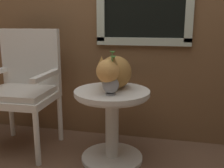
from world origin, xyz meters
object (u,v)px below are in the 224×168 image
object	(u,v)px
cat	(114,72)
wicker_side_table	(112,114)
pewter_vase_with_ivy	(111,82)
wicker_chair	(24,84)

from	to	relation	value
cat	wicker_side_table	bearing A→B (deg)	-102.79
wicker_side_table	pewter_vase_with_ivy	distance (m)	0.32
wicker_chair	cat	xyz separation A→B (m)	(0.82, -0.06, 0.15)
wicker_chair	pewter_vase_with_ivy	world-z (taller)	wicker_chair
wicker_side_table	cat	world-z (taller)	cat
cat	pewter_vase_with_ivy	distance (m)	0.17
wicker_side_table	pewter_vase_with_ivy	xyz separation A→B (m)	(0.02, -0.13, 0.29)
wicker_side_table	wicker_chair	xyz separation A→B (m)	(-0.81, 0.09, 0.19)
wicker_chair	pewter_vase_with_ivy	bearing A→B (deg)	-14.74
wicker_chair	pewter_vase_with_ivy	size ratio (longest dim) A/B	3.32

